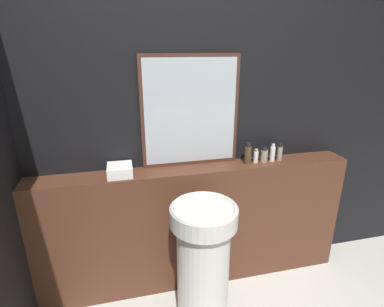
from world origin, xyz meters
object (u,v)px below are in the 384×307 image
(towel_stack, at_px, (120,170))
(lotion_bottle, at_px, (264,155))
(mirror, at_px, (190,112))
(shampoo_bottle, at_px, (248,154))
(conditioner_bottle, at_px, (256,156))
(pedestal_sink, at_px, (203,263))
(body_wash_bottle, at_px, (272,153))
(hand_soap_bottle, at_px, (280,153))

(towel_stack, xyz_separation_m, lotion_bottle, (1.06, 0.00, 0.02))
(mirror, height_order, shampoo_bottle, mirror)
(shampoo_bottle, distance_m, lotion_bottle, 0.13)
(conditioner_bottle, bearing_deg, pedestal_sink, -141.23)
(body_wash_bottle, bearing_deg, mirror, 171.74)
(towel_stack, height_order, hand_soap_bottle, hand_soap_bottle)
(pedestal_sink, xyz_separation_m, body_wash_bottle, (0.65, 0.42, 0.55))
(towel_stack, bearing_deg, hand_soap_bottle, 0.00)
(towel_stack, height_order, lotion_bottle, lotion_bottle)
(body_wash_bottle, relative_size, hand_soap_bottle, 1.03)
(pedestal_sink, xyz_separation_m, conditioner_bottle, (0.52, 0.42, 0.54))
(towel_stack, bearing_deg, body_wash_bottle, 0.00)
(mirror, distance_m, lotion_bottle, 0.65)
(lotion_bottle, bearing_deg, mirror, 170.73)
(body_wash_bottle, bearing_deg, conditioner_bottle, 180.00)
(conditioner_bottle, bearing_deg, towel_stack, -180.00)
(conditioner_bottle, distance_m, hand_soap_bottle, 0.20)
(mirror, xyz_separation_m, hand_soap_bottle, (0.68, -0.09, -0.33))
(shampoo_bottle, bearing_deg, towel_stack, -180.00)
(mirror, bearing_deg, shampoo_bottle, -12.15)
(pedestal_sink, height_order, body_wash_bottle, body_wash_bottle)
(mirror, height_order, conditioner_bottle, mirror)
(mirror, bearing_deg, body_wash_bottle, -8.26)
(towel_stack, distance_m, conditioner_bottle, 0.99)
(mirror, relative_size, towel_stack, 4.37)
(towel_stack, bearing_deg, pedestal_sink, -41.16)
(conditioner_bottle, distance_m, lotion_bottle, 0.07)
(mirror, distance_m, hand_soap_bottle, 0.76)
(pedestal_sink, xyz_separation_m, towel_stack, (-0.48, 0.42, 0.53))
(hand_soap_bottle, bearing_deg, towel_stack, 180.00)
(conditioner_bottle, relative_size, hand_soap_bottle, 0.81)
(body_wash_bottle, bearing_deg, towel_stack, 180.00)
(shampoo_bottle, height_order, conditioner_bottle, shampoo_bottle)
(pedestal_sink, relative_size, hand_soap_bottle, 6.85)
(pedestal_sink, height_order, mirror, mirror)
(conditioner_bottle, relative_size, lotion_bottle, 0.96)
(shampoo_bottle, bearing_deg, body_wash_bottle, -0.00)
(mirror, relative_size, lotion_bottle, 7.04)
(shampoo_bottle, height_order, body_wash_bottle, shampoo_bottle)
(pedestal_sink, height_order, lotion_bottle, lotion_bottle)
(mirror, distance_m, body_wash_bottle, 0.70)
(lotion_bottle, distance_m, body_wash_bottle, 0.07)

